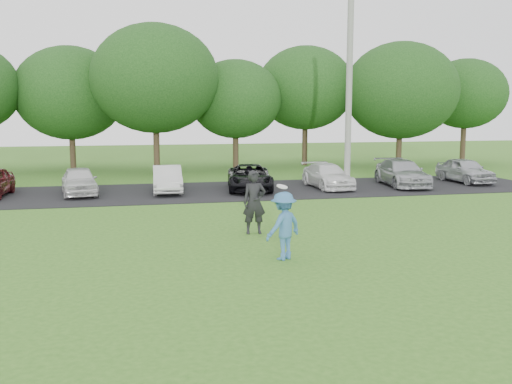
# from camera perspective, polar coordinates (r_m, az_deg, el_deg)

# --- Properties ---
(ground) EXTENTS (100.00, 100.00, 0.00)m
(ground) POSITION_cam_1_polar(r_m,az_deg,el_deg) (13.45, 3.25, -7.56)
(ground) COLOR #336A1E
(ground) RESTS_ON ground
(parking_lot) EXTENTS (32.00, 6.50, 0.03)m
(parking_lot) POSITION_cam_1_polar(r_m,az_deg,el_deg) (25.96, -4.54, 0.09)
(parking_lot) COLOR black
(parking_lot) RESTS_ON ground
(utility_pole) EXTENTS (0.28, 0.28, 9.23)m
(utility_pole) POSITION_cam_1_polar(r_m,az_deg,el_deg) (26.42, 9.29, 10.14)
(utility_pole) COLOR gray
(utility_pole) RESTS_ON ground
(frisbee_player) EXTENTS (1.25, 1.10, 1.86)m
(frisbee_player) POSITION_cam_1_polar(r_m,az_deg,el_deg) (14.00, 2.77, -3.39)
(frisbee_player) COLOR teal
(frisbee_player) RESTS_ON ground
(camera_bystander) EXTENTS (0.72, 0.49, 1.89)m
(camera_bystander) POSITION_cam_1_polar(r_m,az_deg,el_deg) (16.89, -0.16, -1.03)
(camera_bystander) COLOR black
(camera_bystander) RESTS_ON ground
(parked_cars) EXTENTS (28.15, 4.65, 1.25)m
(parked_cars) POSITION_cam_1_polar(r_m,az_deg,el_deg) (25.85, -4.34, 1.42)
(parked_cars) COLOR #B2B5B9
(parked_cars) RESTS_ON parking_lot
(tree_row) EXTENTS (42.39, 9.85, 8.64)m
(tree_row) POSITION_cam_1_polar(r_m,az_deg,el_deg) (35.60, -4.40, 10.16)
(tree_row) COLOR #38281C
(tree_row) RESTS_ON ground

